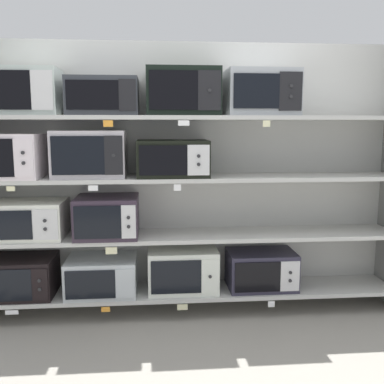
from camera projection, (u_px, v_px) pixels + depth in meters
The scene contains 29 objects.
back_panel at pixel (190, 176), 3.49m from camera, with size 3.35×0.04×2.07m, color #B2B2AD.
shelf_0 at pixel (192, 291), 3.40m from camera, with size 3.15×0.40×0.03m, color beige.
microwave_0 at pixel (22, 276), 3.26m from camera, with size 0.48×0.40×0.29m.
microwave_1 at pixel (102, 275), 3.32m from camera, with size 0.52×0.41×0.27m.
microwave_2 at pixel (183, 270), 3.36m from camera, with size 0.53×0.35×0.32m.
microwave_3 at pixel (261, 270), 3.42m from camera, with size 0.52×0.36×0.29m.
price_tag_0 at pixel (12, 312), 3.09m from camera, with size 0.09×0.00×0.03m, color white.
price_tag_1 at pixel (106, 309), 3.15m from camera, with size 0.06×0.00×0.04m, color orange.
price_tag_2 at pixel (182, 307), 3.20m from camera, with size 0.08×0.00×0.04m, color beige.
price_tag_3 at pixel (271, 304), 3.25m from camera, with size 0.05×0.00×0.05m, color white.
shelf_1 at pixel (192, 236), 3.33m from camera, with size 3.15×0.40×0.03m, color beige.
microwave_4 at pixel (25, 219), 3.20m from camera, with size 0.57×0.40×0.27m.
microwave_5 at pixel (107, 216), 3.25m from camera, with size 0.45×0.44×0.30m.
price_tag_4 at pixel (111, 251), 3.09m from camera, with size 0.08×0.00×0.05m, color beige.
shelf_2 at pixel (192, 178), 3.27m from camera, with size 3.15×0.40×0.03m, color beige.
microwave_6 at pixel (11, 156), 3.13m from camera, with size 0.43×0.43×0.32m.
microwave_7 at pixel (90, 154), 3.17m from camera, with size 0.52×0.36×0.34m.
microwave_8 at pixel (173, 158), 3.23m from camera, with size 0.52×0.41×0.27m.
price_tag_5 at pixel (11, 189), 2.96m from camera, with size 0.06×0.00×0.03m, color beige.
price_tag_6 at pixel (93, 188), 3.01m from camera, with size 0.07×0.00×0.04m, color white.
price_tag_7 at pixel (177, 188), 3.06m from camera, with size 0.05×0.00×0.05m, color white.
shelf_3 at pixel (192, 118), 3.20m from camera, with size 3.15×0.40×0.03m, color beige.
microwave_9 at pixel (18, 92), 3.07m from camera, with size 0.57×0.33×0.33m.
microwave_10 at pixel (104, 97), 3.12m from camera, with size 0.50×0.40×0.27m.
microwave_11 at pixel (183, 92), 3.16m from camera, with size 0.53×0.38×0.34m.
microwave_12 at pixel (261, 93), 3.21m from camera, with size 0.52×0.37×0.33m.
price_tag_8 at pixel (108, 124), 2.95m from camera, with size 0.06×0.00×0.04m, color orange.
price_tag_9 at pixel (184, 123), 3.00m from camera, with size 0.08×0.00×0.04m, color white.
price_tag_10 at pixel (267, 124), 3.05m from camera, with size 0.05×0.00×0.04m, color beige.
Camera 1 is at (-0.28, -3.24, 1.43)m, focal length 40.87 mm.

